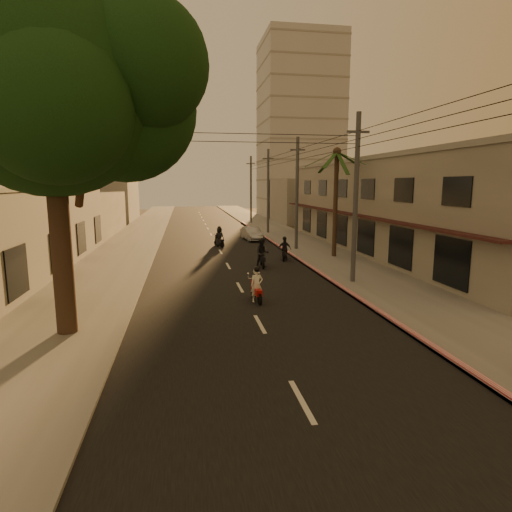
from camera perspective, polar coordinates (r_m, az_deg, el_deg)
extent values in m
plane|color=#383023|center=(14.85, 1.89, -11.55)|extent=(160.00, 160.00, 0.00)
cube|color=black|center=(34.10, -4.76, 0.55)|extent=(10.00, 140.00, 0.02)
cube|color=slate|center=(35.50, 7.39, 0.95)|extent=(5.00, 140.00, 0.12)
cube|color=slate|center=(34.31, -17.34, 0.29)|extent=(5.00, 140.00, 0.12)
cube|color=red|center=(30.09, 5.78, -0.50)|extent=(0.20, 60.00, 0.20)
cube|color=gray|center=(35.79, 18.53, 6.14)|extent=(8.00, 34.00, 7.00)
cube|color=gray|center=(35.79, 18.85, 11.98)|extent=(8.20, 34.20, 0.30)
cube|color=#381816|center=(34.01, 12.05, 5.59)|extent=(0.80, 34.00, 0.12)
cube|color=#B7B5B2|center=(72.57, 5.77, 16.40)|extent=(12.00, 12.00, 28.00)
cylinder|color=black|center=(16.31, -24.47, 0.43)|extent=(0.70, 0.70, 6.00)
cylinder|color=black|center=(16.35, -22.09, 11.17)|extent=(1.22, 2.17, 3.04)
cylinder|color=black|center=(16.04, -27.67, 11.55)|extent=(1.31, 1.49, 2.73)
sphere|color=black|center=(16.44, -25.88, 19.71)|extent=(7.20, 7.20, 7.20)
sphere|color=black|center=(16.90, -17.21, 18.19)|extent=(5.20, 5.20, 5.20)
sphere|color=black|center=(17.68, -30.93, 17.55)|extent=(4.80, 4.80, 4.80)
sphere|color=black|center=(14.42, -25.28, 17.67)|extent=(4.60, 4.60, 4.60)
sphere|color=black|center=(15.60, -15.05, 23.56)|extent=(4.40, 4.40, 4.40)
sphere|color=black|center=(18.71, -20.15, 22.16)|extent=(4.40, 4.40, 4.40)
cylinder|color=black|center=(31.51, 10.54, 6.61)|extent=(0.32, 0.32, 7.60)
sphere|color=black|center=(31.55, 10.75, 13.52)|extent=(0.60, 0.60, 0.60)
cylinder|color=#38383A|center=(23.37, 13.14, 7.26)|extent=(0.26, 0.26, 9.00)
cube|color=#38383A|center=(23.51, 13.48, 15.81)|extent=(1.20, 0.12, 0.12)
cylinder|color=#38383A|center=(34.76, 5.48, 8.15)|extent=(0.26, 0.26, 9.00)
cube|color=#38383A|center=(34.85, 5.58, 13.91)|extent=(1.20, 0.12, 0.12)
cylinder|color=#38383A|center=(46.45, 1.62, 8.55)|extent=(0.26, 0.26, 9.00)
cube|color=#38383A|center=(46.52, 1.65, 12.86)|extent=(1.20, 0.12, 0.12)
cylinder|color=#38383A|center=(58.27, -0.68, 8.76)|extent=(0.26, 0.26, 9.00)
cube|color=#38383A|center=(58.32, -0.69, 12.20)|extent=(1.20, 0.12, 0.12)
cube|color=gray|center=(60.97, 6.50, 7.33)|extent=(8.00, 14.00, 6.00)
cube|color=gray|center=(48.98, -22.86, 5.16)|extent=(8.00, 14.00, 4.40)
cube|color=gray|center=(66.55, -19.41, 7.47)|extent=(8.00, 14.00, 7.00)
cylinder|color=black|center=(20.27, -0.38, -4.95)|extent=(0.14, 0.53, 0.53)
cylinder|color=black|center=(19.17, 0.50, -5.80)|extent=(0.14, 0.53, 0.53)
cube|color=#B50F0D|center=(19.59, 0.10, -4.69)|extent=(0.36, 1.06, 0.28)
cube|color=#B50F0D|center=(20.00, -0.24, -3.98)|extent=(0.29, 0.12, 0.57)
cylinder|color=silver|center=(20.03, -0.33, -2.99)|extent=(0.52, 0.09, 0.04)
imported|color=white|center=(19.52, 0.10, -3.92)|extent=(0.65, 0.48, 1.58)
sphere|color=black|center=(19.36, 0.10, -1.78)|extent=(0.28, 0.28, 0.28)
sphere|color=silver|center=(19.90, -1.05, -2.38)|extent=(0.11, 0.11, 0.11)
sphere|color=silver|center=(20.03, 0.42, -2.30)|extent=(0.11, 0.11, 0.11)
cylinder|color=black|center=(28.43, 0.68, -0.63)|extent=(0.16, 0.62, 0.61)
cylinder|color=black|center=(27.09, 0.97, -1.14)|extent=(0.16, 0.62, 0.61)
cube|color=black|center=(27.63, 0.84, -0.30)|extent=(0.40, 1.22, 0.33)
cube|color=black|center=(28.14, 0.72, 0.22)|extent=(0.34, 0.13, 0.66)
cylinder|color=silver|center=(28.21, 0.70, 1.03)|extent=(0.60, 0.09, 0.04)
imported|color=black|center=(27.58, 0.84, 0.35)|extent=(1.00, 0.83, 1.84)
sphere|color=black|center=(27.45, 0.84, 2.14)|extent=(0.33, 0.33, 0.33)
cylinder|color=black|center=(30.98, 3.87, 0.13)|extent=(0.24, 0.54, 0.54)
cylinder|color=black|center=(29.79, 3.75, -0.25)|extent=(0.24, 0.54, 0.54)
cube|color=black|center=(30.27, 3.80, 0.41)|extent=(0.56, 1.09, 0.29)
cube|color=black|center=(30.72, 3.86, 0.82)|extent=(0.30, 0.17, 0.58)
cylinder|color=silver|center=(30.79, 3.87, 1.47)|extent=(0.52, 0.19, 0.04)
imported|color=black|center=(30.23, 3.81, 0.93)|extent=(1.16, 0.90, 1.62)
sphere|color=black|center=(30.12, 3.83, 2.36)|extent=(0.29, 0.29, 0.29)
cylinder|color=black|center=(37.43, -5.36, 1.77)|extent=(0.30, 0.56, 0.57)
cylinder|color=black|center=(36.30, -4.51, 1.54)|extent=(0.30, 0.56, 0.57)
cube|color=black|center=(36.76, -4.90, 2.07)|extent=(0.66, 1.14, 0.30)
cube|color=black|center=(37.19, -5.24, 2.39)|extent=(0.32, 0.20, 0.61)
cylinder|color=silver|center=(37.26, -5.33, 2.95)|extent=(0.53, 0.24, 0.04)
imported|color=black|center=(36.72, -4.90, 2.52)|extent=(1.19, 1.10, 1.70)
sphere|color=black|center=(36.63, -4.92, 3.76)|extent=(0.30, 0.30, 0.30)
imported|color=#A2A5AB|center=(40.96, -0.57, 3.00)|extent=(2.27, 4.23, 1.29)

